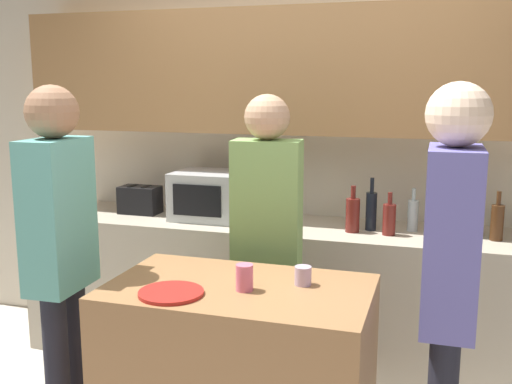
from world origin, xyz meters
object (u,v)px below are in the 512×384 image
at_px(bottle_3, 413,215).
at_px(plate_on_island, 171,293).
at_px(toaster, 140,200).
at_px(person_right, 449,274).
at_px(cup_1, 244,277).
at_px(cup_0, 303,276).
at_px(bottle_6, 477,216).
at_px(microwave, 216,195).
at_px(bottle_5, 455,224).
at_px(bottle_4, 432,222).
at_px(bottle_0, 353,214).
at_px(bottle_2, 389,219).
at_px(person_center, 60,244).
at_px(bottle_1, 371,210).
at_px(bottle_7, 497,222).
at_px(person_left, 267,231).

distance_m(bottle_3, plate_on_island, 1.70).
bearing_deg(toaster, person_right, -32.73).
bearing_deg(cup_1, plate_on_island, -152.82).
bearing_deg(cup_0, cup_1, -147.34).
xyz_separation_m(toaster, bottle_6, (2.10, 0.01, 0.03)).
relative_size(toaster, cup_0, 3.30).
bearing_deg(microwave, bottle_5, -3.69).
relative_size(bottle_4, cup_1, 2.21).
distance_m(microwave, toaster, 0.54).
distance_m(toaster, bottle_6, 2.10).
height_order(bottle_0, bottle_5, bottle_0).
distance_m(microwave, bottle_2, 1.09).
xyz_separation_m(cup_1, person_center, (-0.87, 0.01, 0.07)).
bearing_deg(bottle_3, person_right, -81.62).
bearing_deg(bottle_6, bottle_1, -177.05).
height_order(toaster, bottle_0, bottle_0).
distance_m(bottle_1, person_right, 1.30).
xyz_separation_m(microwave, bottle_3, (1.21, 0.04, -0.05)).
distance_m(cup_0, person_center, 1.09).
bearing_deg(bottle_0, toaster, 176.41).
distance_m(bottle_4, plate_on_island, 1.65).
bearing_deg(bottle_3, toaster, -178.75).
bearing_deg(bottle_5, person_center, -144.93).
height_order(plate_on_island, person_center, person_center).
xyz_separation_m(bottle_7, person_center, (-1.91, -1.24, 0.04)).
distance_m(bottle_1, bottle_5, 0.48).
relative_size(bottle_0, bottle_1, 0.87).
bearing_deg(cup_1, bottle_6, 54.23).
relative_size(bottle_1, bottle_6, 1.02).
xyz_separation_m(microwave, plate_on_island, (0.36, -1.43, -0.11)).
bearing_deg(person_left, person_center, 34.08).
distance_m(bottle_7, person_right, 1.23).
bearing_deg(bottle_1, cup_1, -105.69).
height_order(microwave, bottle_4, microwave).
bearing_deg(person_left, bottle_1, -129.65).
bearing_deg(bottle_4, bottle_2, -177.07).
xyz_separation_m(bottle_7, cup_1, (-1.04, -1.25, -0.02)).
relative_size(microwave, bottle_6, 1.70).
xyz_separation_m(microwave, bottle_1, (0.98, -0.02, -0.03)).
height_order(toaster, bottle_2, bottle_2).
bearing_deg(bottle_0, bottle_2, -2.68).
bearing_deg(toaster, bottle_6, 0.30).
height_order(toaster, bottle_4, bottle_4).
xyz_separation_m(toaster, bottle_4, (1.86, -0.09, 0.00)).
xyz_separation_m(bottle_1, cup_1, (-0.36, -1.27, -0.04)).
distance_m(microwave, cup_1, 1.43).
xyz_separation_m(microwave, person_right, (1.40, -1.24, 0.01)).
relative_size(bottle_5, plate_on_island, 0.88).
distance_m(bottle_7, person_center, 2.28).
bearing_deg(plate_on_island, cup_1, 27.18).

